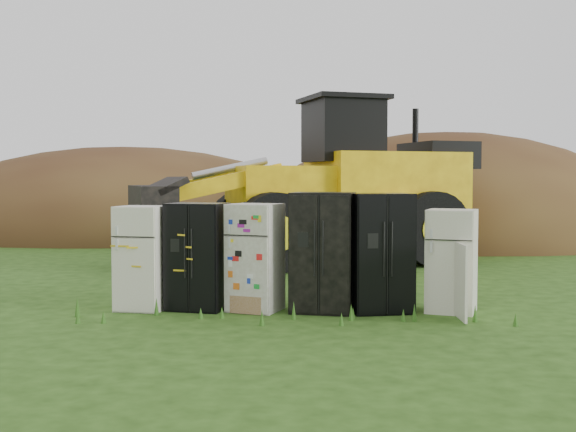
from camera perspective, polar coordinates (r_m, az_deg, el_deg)
name	(u,v)px	position (r m, az deg, el deg)	size (l,w,h in m)	color
ground	(295,310)	(11.11, 0.55, -7.47)	(120.00, 120.00, 0.00)	#244412
fridge_leftmost	(142,258)	(11.32, -11.43, -3.26)	(0.70, 0.68, 1.59)	silver
fridge_black_side	(198,256)	(11.19, -7.16, -3.18)	(0.86, 0.68, 1.64)	black
fridge_sticker	(255,257)	(11.01, -2.61, -3.28)	(0.73, 0.67, 1.63)	silver
fridge_dark_mid	(323,252)	(10.94, 2.77, -2.86)	(0.92, 0.75, 1.81)	black
fridge_black_right	(380,253)	(11.00, 7.28, -2.89)	(0.90, 0.75, 1.79)	black
fridge_open_door	(451,261)	(11.16, 12.79, -3.47)	(0.70, 0.65, 1.55)	silver
wheel_loader	(303,180)	(16.97, 1.23, 2.86)	(8.18, 3.31, 3.96)	yellow
dirt_mound_right	(445,240)	(24.07, 12.28, -1.88)	(13.44, 9.85, 7.04)	#3F2214
dirt_mound_left	(124,233)	(27.25, -12.80, -1.32)	(15.70, 11.78, 6.35)	#3F2214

